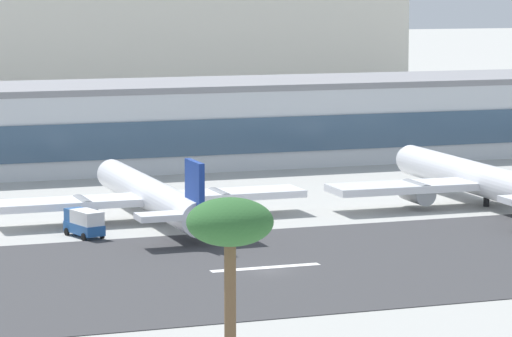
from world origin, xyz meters
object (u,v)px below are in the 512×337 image
airliner_navy_tail_gate_1 (154,197)px  airliner_blue_tail_gate_2 (486,182)px  service_box_truck_0 (84,222)px  distant_hotel_block (126,30)px  palm_tree_0 (230,232)px  terminal_building (203,122)px

airliner_navy_tail_gate_1 → airliner_blue_tail_gate_2: size_ratio=0.93×
airliner_blue_tail_gate_2 → service_box_truck_0: (-55.65, -4.44, -1.54)m
distant_hotel_block → airliner_navy_tail_gate_1: (-37.07, -161.76, -15.54)m
service_box_truck_0 → palm_tree_0: 78.54m
distant_hotel_block → airliner_blue_tail_gate_2: bearing=-87.2°
terminal_building → airliner_blue_tail_gate_2: (22.45, -55.52, -3.48)m
service_box_truck_0 → palm_tree_0: (-7.50, -77.18, 12.49)m
service_box_truck_0 → airliner_navy_tail_gate_1: bearing=-70.6°
airliner_blue_tail_gate_2 → distant_hotel_block: bearing=3.6°
distant_hotel_block → service_box_truck_0: size_ratio=21.15×
terminal_building → airliner_blue_tail_gate_2: 59.99m
airliner_blue_tail_gate_2 → service_box_truck_0: 55.85m
airliner_blue_tail_gate_2 → palm_tree_0: palm_tree_0 is taller
airliner_navy_tail_gate_1 → airliner_blue_tail_gate_2: bearing=-94.5°
distant_hotel_block → airliner_navy_tail_gate_1: 166.67m
service_box_truck_0 → distant_hotel_block: bearing=-31.9°
airliner_navy_tail_gate_1 → service_box_truck_0: 13.13m
terminal_building → distant_hotel_block: 110.99m
airliner_navy_tail_gate_1 → palm_tree_0: palm_tree_0 is taller
palm_tree_0 → airliner_blue_tail_gate_2: bearing=52.3°
distant_hotel_block → airliner_navy_tail_gate_1: distant_hotel_block is taller
terminal_building → palm_tree_0: 143.25m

